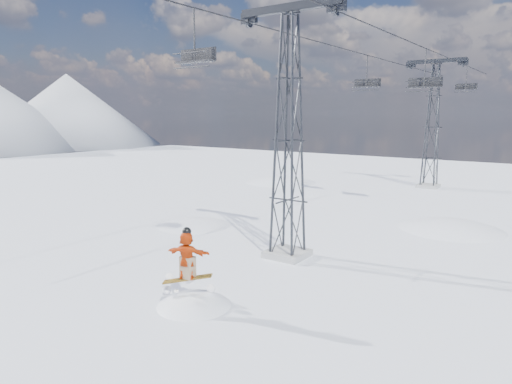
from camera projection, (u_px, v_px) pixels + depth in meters
ground at (147, 311)px, 15.67m from camera, size 120.00×120.00×0.00m
snow_terrain at (311, 316)px, 37.14m from camera, size 39.00×37.00×22.00m
lift_tower_near at (289, 141)px, 20.74m from camera, size 5.20×1.80×11.43m
lift_tower_far at (432, 128)px, 40.92m from camera, size 5.20×1.80×11.43m
haul_cables at (382, 48)px, 29.11m from camera, size 4.46×51.00×0.06m
snowboarder_jump at (195, 348)px, 16.44m from camera, size 4.40×4.40×6.86m
lift_chair_near at (196, 57)px, 18.41m from camera, size 1.88×0.54×2.33m
lift_chair_mid at (424, 84)px, 29.89m from camera, size 2.21×0.64×2.74m
lift_chair_far at (367, 84)px, 33.22m from camera, size 2.01×0.58×2.49m
lift_chair_extra at (466, 87)px, 40.62m from camera, size 1.83×0.52×2.26m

